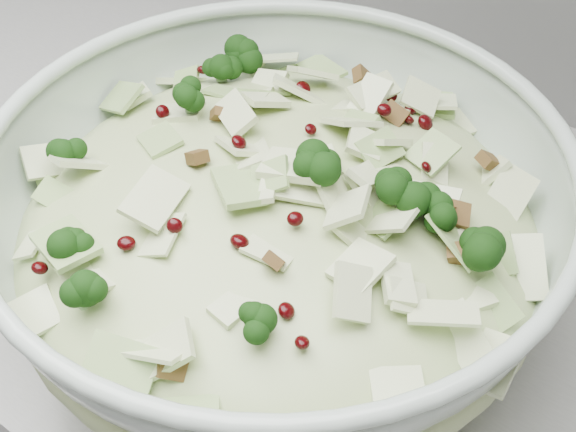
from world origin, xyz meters
name	(u,v)px	position (x,y,z in m)	size (l,w,h in m)	color
mixing_bowl	(278,237)	(-0.58, 1.60, 0.99)	(0.47, 0.47, 0.17)	#B0C1B4
salad	(278,211)	(-0.58, 1.60, 1.01)	(0.53, 0.53, 0.17)	#B6C788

